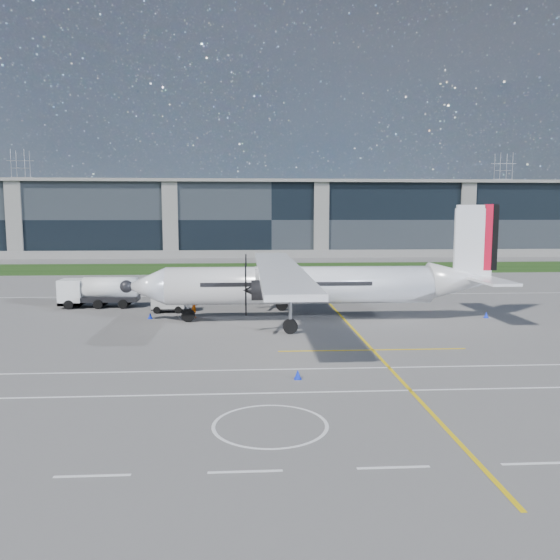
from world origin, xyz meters
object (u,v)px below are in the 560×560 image
(baggage_tug, at_px, (169,302))
(turboprop_aircraft, at_px, (313,263))
(ground_crew_person, at_px, (194,305))
(safety_cone_portwing, at_px, (298,374))
(safety_cone_stbdwing, at_px, (266,292))
(safety_cone_nose_stbd, at_px, (150,316))
(pylon_east, at_px, (502,196))
(pylon_west, at_px, (22,195))
(safety_cone_tail, at_px, (486,315))
(fuel_tanker_truck, at_px, (93,292))

(baggage_tug, bearing_deg, turboprop_aircraft, -21.23)
(ground_crew_person, distance_m, safety_cone_portwing, 18.90)
(ground_crew_person, xyz_separation_m, safety_cone_stbdwing, (6.49, 13.36, -0.83))
(safety_cone_nose_stbd, height_order, safety_cone_portwing, same)
(safety_cone_portwing, bearing_deg, pylon_east, 61.65)
(baggage_tug, relative_size, safety_cone_portwing, 6.09)
(pylon_west, relative_size, safety_cone_portwing, 60.00)
(safety_cone_tail, height_order, safety_cone_portwing, same)
(safety_cone_portwing, bearing_deg, turboprop_aircraft, 80.25)
(pylon_east, xyz_separation_m, safety_cone_portwing, (-87.31, -161.82, -14.75))
(safety_cone_stbdwing, bearing_deg, baggage_tug, -130.77)
(ground_crew_person, bearing_deg, safety_cone_portwing, -142.54)
(pylon_east, relative_size, safety_cone_tail, 60.00)
(safety_cone_nose_stbd, height_order, safety_cone_stbdwing, same)
(pylon_west, bearing_deg, fuel_tanker_truck, -66.26)
(pylon_west, height_order, safety_cone_nose_stbd, pylon_west)
(turboprop_aircraft, distance_m, baggage_tug, 13.64)
(ground_crew_person, xyz_separation_m, safety_cone_nose_stbd, (-3.57, -0.22, -0.83))
(baggage_tug, bearing_deg, pylon_west, 115.75)
(turboprop_aircraft, xyz_separation_m, safety_cone_tail, (14.51, 0.31, -4.43))
(fuel_tanker_truck, bearing_deg, safety_cone_stbdwing, 24.79)
(pylon_east, relative_size, ground_crew_person, 13.87)
(baggage_tug, xyz_separation_m, safety_cone_tail, (26.73, -4.44, -0.66))
(fuel_tanker_truck, bearing_deg, safety_cone_tail, -12.19)
(pylon_west, xyz_separation_m, ground_crew_person, (70.67, -144.29, -13.92))
(pylon_west, bearing_deg, safety_cone_portwing, -64.35)
(pylon_west, xyz_separation_m, safety_cone_tail, (94.91, -145.79, -14.75))
(safety_cone_nose_stbd, bearing_deg, safety_cone_stbdwing, 53.45)
(pylon_west, height_order, ground_crew_person, pylon_west)
(pylon_west, relative_size, turboprop_aircraft, 0.96)
(pylon_east, height_order, safety_cone_portwing, pylon_east)
(pylon_east, height_order, safety_cone_nose_stbd, pylon_east)
(pylon_east, height_order, turboprop_aircraft, pylon_east)
(safety_cone_tail, relative_size, safety_cone_portwing, 1.00)
(fuel_tanker_truck, bearing_deg, safety_cone_portwing, -54.28)
(pylon_east, relative_size, safety_cone_nose_stbd, 60.00)
(fuel_tanker_truck, bearing_deg, safety_cone_nose_stbd, -44.33)
(turboprop_aircraft, relative_size, fuel_tanker_truck, 4.19)
(safety_cone_portwing, bearing_deg, baggage_tug, 114.95)
(fuel_tanker_truck, distance_m, safety_cone_portwing, 28.81)
(turboprop_aircraft, relative_size, baggage_tug, 10.24)
(safety_cone_tail, distance_m, safety_cone_nose_stbd, 27.84)
(safety_cone_nose_stbd, bearing_deg, baggage_tug, 71.13)
(ground_crew_person, height_order, safety_cone_tail, ground_crew_person)
(pylon_west, relative_size, safety_cone_stbdwing, 60.00)
(safety_cone_tail, bearing_deg, ground_crew_person, 176.45)
(safety_cone_nose_stbd, bearing_deg, turboprop_aircraft, -6.83)
(safety_cone_tail, bearing_deg, safety_cone_stbdwing, 140.06)
(ground_crew_person, bearing_deg, pylon_east, -17.56)
(pylon_west, bearing_deg, safety_cone_nose_stbd, -65.09)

